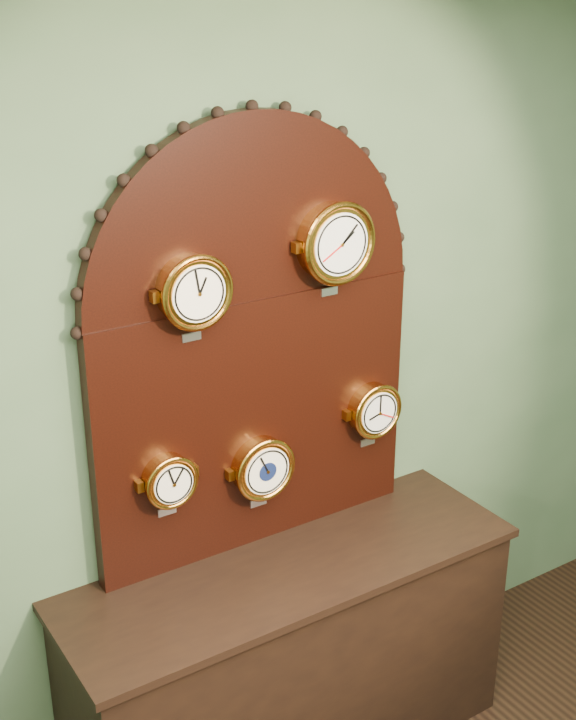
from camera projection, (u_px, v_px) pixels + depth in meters
wall_back at (249, 385)px, 3.17m from camera, size 4.00×0.00×4.00m
shop_counter at (291, 664)px, 3.34m from camera, size 1.60×0.50×0.80m
display_board at (255, 328)px, 3.05m from camera, size 1.26×0.06×1.53m
roman_clock at (194, 291)px, 2.80m from camera, size 0.24×0.08×0.29m
arabic_clock at (336, 243)px, 3.03m from camera, size 0.28×0.08×0.33m
hygrometer at (169, 480)px, 2.97m from camera, size 0.19×0.08×0.24m
barometer at (263, 468)px, 3.17m from camera, size 0.23×0.08×0.28m
tide_clock at (374, 410)px, 3.37m from camera, size 0.21×0.08×0.26m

